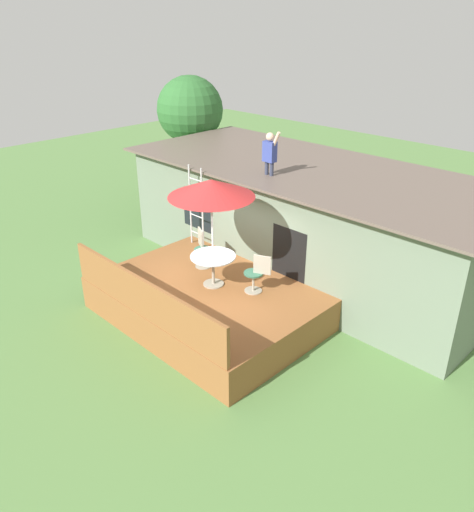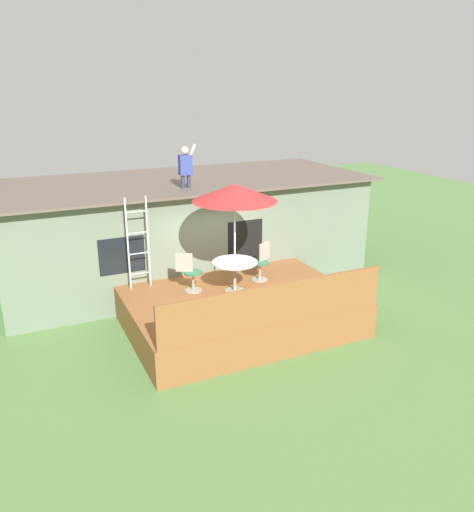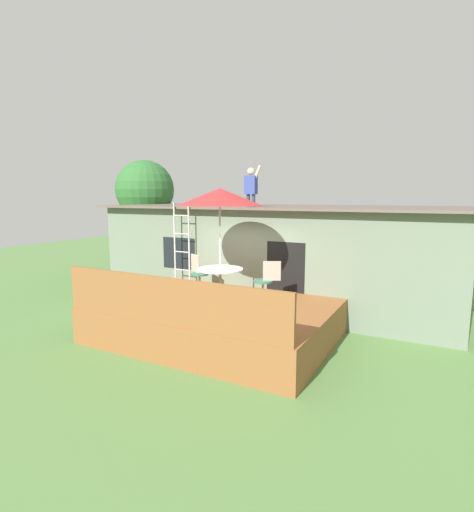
# 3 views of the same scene
# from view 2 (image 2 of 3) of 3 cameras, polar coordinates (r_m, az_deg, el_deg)

# --- Properties ---
(ground_plane) EXTENTS (40.00, 40.00, 0.00)m
(ground_plane) POSITION_cam_2_polar(r_m,az_deg,el_deg) (12.07, 0.00, -7.69)
(ground_plane) COLOR #567F42
(house) EXTENTS (10.50, 4.50, 2.88)m
(house) POSITION_cam_2_polar(r_m,az_deg,el_deg) (14.69, -5.94, 3.13)
(house) COLOR slate
(house) RESTS_ON ground
(deck) EXTENTS (5.06, 3.82, 0.80)m
(deck) POSITION_cam_2_polar(r_m,az_deg,el_deg) (11.90, 0.01, -5.97)
(deck) COLOR brown
(deck) RESTS_ON ground
(deck_railing) EXTENTS (4.96, 0.08, 0.90)m
(deck_railing) POSITION_cam_2_polar(r_m,az_deg,el_deg) (10.04, 4.51, -5.56)
(deck_railing) COLOR brown
(deck_railing) RESTS_ON deck
(patio_table) EXTENTS (1.04, 1.04, 0.74)m
(patio_table) POSITION_cam_2_polar(r_m,az_deg,el_deg) (11.60, -0.25, -1.38)
(patio_table) COLOR #A59E8C
(patio_table) RESTS_ON deck
(patio_umbrella) EXTENTS (1.90, 1.90, 2.54)m
(patio_umbrella) POSITION_cam_2_polar(r_m,az_deg,el_deg) (11.11, -0.26, 7.18)
(patio_umbrella) COLOR silver
(patio_umbrella) RESTS_ON deck
(step_ladder) EXTENTS (0.52, 0.04, 2.20)m
(step_ladder) POSITION_cam_2_polar(r_m,az_deg,el_deg) (11.92, -11.14, 1.43)
(step_ladder) COLOR silver
(step_ladder) RESTS_ON deck
(person_figure) EXTENTS (0.47, 0.20, 1.11)m
(person_figure) POSITION_cam_2_polar(r_m,az_deg,el_deg) (13.00, -5.84, 10.31)
(person_figure) COLOR #33384C
(person_figure) RESTS_ON house
(patio_chair_left) EXTENTS (0.58, 0.44, 0.92)m
(patio_chair_left) POSITION_cam_2_polar(r_m,az_deg,el_deg) (11.74, -5.36, -1.87)
(patio_chair_left) COLOR #A59E8C
(patio_chair_left) RESTS_ON deck
(patio_chair_right) EXTENTS (0.59, 0.44, 0.92)m
(patio_chair_right) POSITION_cam_2_polar(r_m,az_deg,el_deg) (12.42, 2.79, -0.65)
(patio_chair_right) COLOR #A59E8C
(patio_chair_right) RESTS_ON deck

